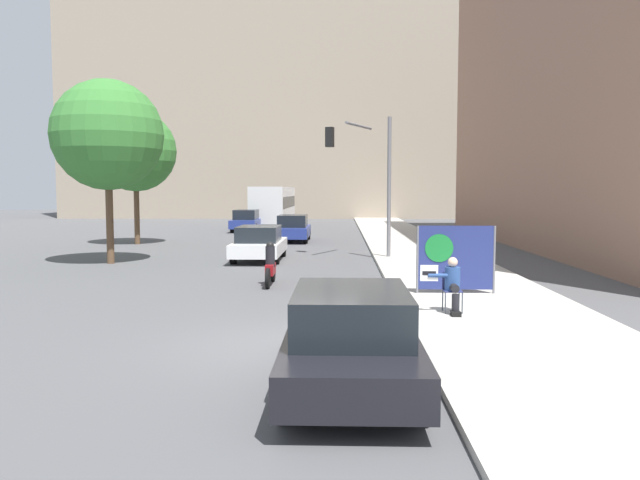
% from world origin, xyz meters
% --- Properties ---
extents(ground_plane, '(160.00, 160.00, 0.00)m').
position_xyz_m(ground_plane, '(0.00, 0.00, 0.00)').
color(ground_plane, '#4F4F51').
extents(sidewalk_curb, '(4.34, 90.00, 0.13)m').
position_xyz_m(sidewalk_curb, '(4.46, 15.00, 0.06)').
color(sidewalk_curb, '#B7B2A8').
rests_on(sidewalk_curb, ground_plane).
extents(building_backdrop_far, '(52.00, 12.00, 31.99)m').
position_xyz_m(building_backdrop_far, '(-2.00, 57.61, 15.99)').
color(building_backdrop_far, gray).
rests_on(building_backdrop_far, ground_plane).
extents(building_backdrop_right, '(10.00, 32.00, 18.53)m').
position_xyz_m(building_backdrop_right, '(14.61, 20.38, 9.27)').
color(building_backdrop_right, '#936B56').
rests_on(building_backdrop_right, ground_plane).
extents(seated_protester, '(0.93, 0.77, 1.23)m').
position_xyz_m(seated_protester, '(3.37, 2.74, 0.79)').
color(seated_protester, '#474C56').
rests_on(seated_protester, sidewalk_curb).
extents(jogger_on_sidewalk, '(0.34, 0.34, 1.68)m').
position_xyz_m(jogger_on_sidewalk, '(4.15, 6.21, 0.98)').
color(jogger_on_sidewalk, '#424247').
rests_on(jogger_on_sidewalk, sidewalk_curb).
extents(pedestrian_behind, '(0.34, 0.34, 1.61)m').
position_xyz_m(pedestrian_behind, '(4.41, 8.13, 0.95)').
color(pedestrian_behind, '#424247').
rests_on(pedestrian_behind, sidewalk_curb).
extents(protest_banner, '(2.07, 0.06, 1.79)m').
position_xyz_m(protest_banner, '(3.92, 5.40, 1.07)').
color(protest_banner, slate).
rests_on(protest_banner, sidewalk_curb).
extents(traffic_light_pole, '(2.73, 2.50, 5.70)m').
position_xyz_m(traffic_light_pole, '(1.96, 15.02, 3.96)').
color(traffic_light_pole, slate).
rests_on(traffic_light_pole, sidewalk_curb).
extents(parked_car_curbside, '(1.86, 4.59, 1.44)m').
position_xyz_m(parked_car_curbside, '(1.05, -2.18, 0.72)').
color(parked_car_curbside, black).
rests_on(parked_car_curbside, ground_plane).
extents(car_on_road_nearest, '(1.88, 4.57, 1.40)m').
position_xyz_m(car_on_road_nearest, '(-2.40, 14.17, 0.71)').
color(car_on_road_nearest, white).
rests_on(car_on_road_nearest, ground_plane).
extents(car_on_road_midblock, '(1.79, 4.48, 1.49)m').
position_xyz_m(car_on_road_midblock, '(-1.75, 23.64, 0.74)').
color(car_on_road_midblock, navy).
rests_on(car_on_road_midblock, ground_plane).
extents(car_on_road_distant, '(1.76, 4.61, 1.52)m').
position_xyz_m(car_on_road_distant, '(-5.65, 32.23, 0.75)').
color(car_on_road_distant, navy).
rests_on(car_on_road_distant, ground_plane).
extents(city_bus_on_road, '(2.52, 12.01, 3.13)m').
position_xyz_m(city_bus_on_road, '(-4.46, 39.22, 1.81)').
color(city_bus_on_road, silver).
rests_on(city_bus_on_road, ground_plane).
extents(motorcycle_on_road, '(0.28, 2.03, 1.31)m').
position_xyz_m(motorcycle_on_road, '(-1.20, 7.49, 0.56)').
color(motorcycle_on_road, maroon).
rests_on(motorcycle_on_road, ground_plane).
extents(street_tree_near_curb, '(4.24, 4.24, 7.09)m').
position_xyz_m(street_tree_near_curb, '(-8.06, 12.86, 4.96)').
color(street_tree_near_curb, brown).
rests_on(street_tree_near_curb, ground_plane).
extents(street_tree_midblock, '(4.24, 4.24, 7.04)m').
position_xyz_m(street_tree_midblock, '(-9.86, 21.59, 4.90)').
color(street_tree_midblock, brown).
rests_on(street_tree_midblock, ground_plane).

